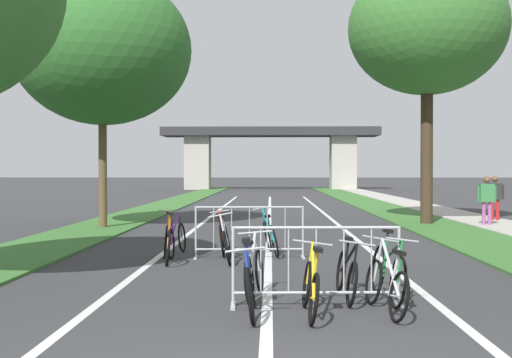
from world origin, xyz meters
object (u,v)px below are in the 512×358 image
bicycle_orange_1 (167,242)px  bicycle_black_6 (347,274)px  crowd_barrier_second (249,233)px  bicycle_white_2 (227,243)px  bicycle_blue_9 (250,285)px  tree_left_maple_mid (102,50)px  bicycle_green_4 (388,272)px  bicycle_yellow_5 (311,287)px  bicycle_silver_10 (386,285)px  crowd_barrier_nearest (316,267)px  tree_right_cypress_far (427,29)px  bicycle_purple_7 (176,238)px  bicycle_teal_8 (270,237)px  pedestrian_pushing_bike (487,196)px  bicycle_silver_0 (254,273)px  pedestrian_in_red_jacket (495,194)px  bicycle_red_3 (222,237)px

bicycle_orange_1 → bicycle_black_6: bearing=-59.3°
crowd_barrier_second → bicycle_white_2: size_ratio=1.29×
bicycle_blue_9 → crowd_barrier_second: bearing=-89.0°
tree_left_maple_mid → bicycle_green_4: (6.72, -10.41, -5.06)m
crowd_barrier_second → bicycle_yellow_5: bearing=-79.7°
bicycle_silver_10 → bicycle_orange_1: bearing=121.2°
bicycle_yellow_5 → bicycle_blue_9: size_ratio=0.98×
crowd_barrier_nearest → bicycle_silver_10: crowd_barrier_nearest is taller
tree_right_cypress_far → bicycle_purple_7: bearing=-133.1°
tree_right_cypress_far → bicycle_teal_8: bearing=-124.6°
bicycle_orange_1 → crowd_barrier_second: bearing=9.5°
crowd_barrier_nearest → pedestrian_pushing_bike: bearing=62.0°
bicycle_silver_10 → bicycle_silver_0: bearing=146.1°
bicycle_purple_7 → pedestrian_in_red_jacket: (9.62, 8.54, 0.60)m
bicycle_black_6 → pedestrian_in_red_jacket: 14.50m
crowd_barrier_second → bicycle_purple_7: 1.59m
bicycle_green_4 → bicycle_black_6: 0.56m
bicycle_yellow_5 → pedestrian_in_red_jacket: size_ratio=1.00×
bicycle_purple_7 → bicycle_silver_10: 6.24m
bicycle_orange_1 → pedestrian_in_red_jacket: bearing=33.4°
bicycle_purple_7 → pedestrian_pushing_bike: size_ratio=1.09×
tree_right_cypress_far → bicycle_orange_1: (-7.07, -8.48, -5.99)m
bicycle_teal_8 → bicycle_green_4: bearing=-78.6°
crowd_barrier_second → bicycle_green_4: crowd_barrier_second is taller
crowd_barrier_second → bicycle_white_2: bearing=-127.7°
tree_right_cypress_far → bicycle_green_4: bearing=-106.2°
bicycle_silver_0 → bicycle_teal_8: 4.56m
tree_left_maple_mid → pedestrian_in_red_jacket: 13.76m
bicycle_silver_0 → bicycle_blue_9: 0.98m
bicycle_red_3 → bicycle_purple_7: size_ratio=0.95×
bicycle_blue_9 → bicycle_silver_0: bearing=-92.3°
tree_right_cypress_far → bicycle_red_3: 11.26m
bicycle_red_3 → bicycle_blue_9: 5.65m
bicycle_green_4 → bicycle_blue_9: bearing=23.7°
crowd_barrier_nearest → bicycle_teal_8: (-0.60, 5.01, -0.14)m
tree_right_cypress_far → bicycle_green_4: size_ratio=4.77×
crowd_barrier_second → bicycle_black_6: bearing=-69.7°
bicycle_teal_8 → pedestrian_in_red_jacket: (7.65, 8.39, 0.59)m
bicycle_red_3 → pedestrian_in_red_jacket: 12.04m
bicycle_white_2 → bicycle_black_6: bearing=115.7°
crowd_barrier_nearest → bicycle_teal_8: bearing=96.8°
tree_left_maple_mid → pedestrian_pushing_bike: size_ratio=4.85×
bicycle_purple_7 → pedestrian_pushing_bike: pedestrian_pushing_bike is taller
bicycle_purple_7 → pedestrian_in_red_jacket: pedestrian_in_red_jacket is taller
crowd_barrier_second → pedestrian_in_red_jacket: size_ratio=1.41×
bicycle_red_3 → bicycle_blue_9: size_ratio=1.01×
bicycle_silver_0 → bicycle_black_6: 1.28m
bicycle_silver_10 → pedestrian_in_red_jacket: pedestrian_in_red_jacket is taller
bicycle_blue_9 → pedestrian_pushing_bike: pedestrian_pushing_bike is taller
bicycle_red_3 → bicycle_black_6: bearing=-69.2°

